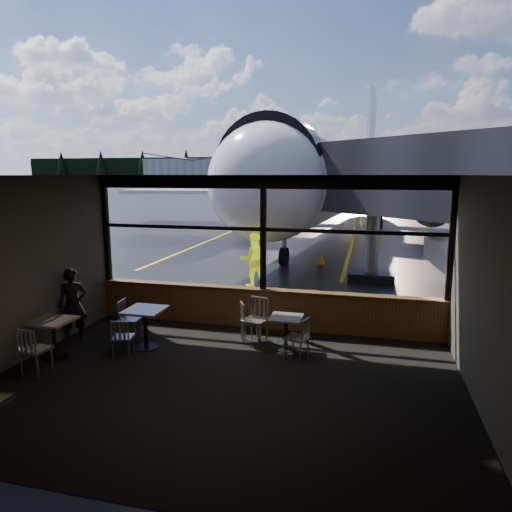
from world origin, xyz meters
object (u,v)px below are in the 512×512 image
at_px(chair_near_e, 297,338).
at_px(chair_mid_s, 123,338).
at_px(chair_near_w, 251,322).
at_px(cone_nose, 321,258).
at_px(chair_mid_w, 131,320).
at_px(ground_crew, 254,260).
at_px(cafe_table_left, 54,340).
at_px(chair_near_n, 255,321).
at_px(airliner, 342,136).
at_px(chair_left_s, 36,350).
at_px(passenger, 73,305).
at_px(cafe_table_mid, 146,329).
at_px(jet_bridge, 411,210).
at_px(cafe_table_near, 286,333).

height_order(chair_near_e, chair_mid_s, chair_near_e).
relative_size(chair_near_w, cone_nose, 1.84).
bearing_deg(chair_mid_w, chair_mid_s, 17.28).
distance_m(ground_crew, cone_nose, 4.51).
bearing_deg(cafe_table_left, chair_near_n, 26.63).
xyz_separation_m(cafe_table_left, cone_nose, (3.97, 10.73, -0.16)).
xyz_separation_m(airliner, ground_crew, (-1.62, -16.59, -5.07)).
distance_m(chair_mid_s, chair_left_s, 1.53).
bearing_deg(chair_near_n, chair_mid_w, 22.03).
distance_m(chair_near_e, chair_mid_w, 3.66).
bearing_deg(airliner, chair_near_n, -85.02).
xyz_separation_m(chair_left_s, passenger, (-0.37, 1.61, 0.34)).
bearing_deg(chair_near_n, ground_crew, -62.19).
distance_m(cafe_table_left, chair_near_n, 3.95).
bearing_deg(cafe_table_mid, chair_near_n, 21.65).
bearing_deg(airliner, chair_near_e, -82.44).
distance_m(chair_near_w, chair_mid_w, 2.60).
distance_m(cafe_table_mid, chair_near_e, 3.09).
relative_size(chair_mid_w, ground_crew, 0.51).
xyz_separation_m(cafe_table_left, chair_near_e, (4.51, 1.14, 0.02)).
bearing_deg(chair_near_n, chair_left_s, 48.78).
relative_size(chair_near_n, chair_mid_w, 1.11).
bearing_deg(cafe_table_mid, chair_mid_w, 144.01).
bearing_deg(chair_near_w, chair_mid_s, -84.87).
bearing_deg(airliner, chair_mid_s, -90.73).
xyz_separation_m(jet_bridge, cafe_table_mid, (-5.64, -7.32, -1.96)).
height_order(cafe_table_near, chair_left_s, chair_left_s).
relative_size(cafe_table_left, chair_mid_s, 0.99).
xyz_separation_m(airliner, jet_bridge, (3.18, -14.94, -3.54)).
distance_m(jet_bridge, chair_near_e, 7.81).
height_order(chair_left_s, passenger, passenger).
bearing_deg(chair_mid_s, chair_near_w, 21.21).
xyz_separation_m(jet_bridge, chair_near_n, (-3.54, -6.49, -1.89)).
distance_m(jet_bridge, cafe_table_near, 7.57).
height_order(jet_bridge, chair_mid_s, jet_bridge).
bearing_deg(chair_mid_w, passenger, -73.29).
relative_size(chair_near_e, chair_mid_w, 0.97).
height_order(chair_near_w, passenger, passenger).
height_order(chair_near_w, cone_nose, chair_near_w).
bearing_deg(chair_left_s, jet_bridge, 56.04).
bearing_deg(passenger, chair_near_e, -33.59).
relative_size(cafe_table_left, passenger, 0.50).
height_order(airliner, cafe_table_mid, airliner).
bearing_deg(airliner, cafe_table_near, -83.16).
bearing_deg(airliner, chair_near_w, -85.32).
relative_size(passenger, ground_crew, 0.93).
relative_size(chair_near_n, chair_mid_s, 1.21).
relative_size(jet_bridge, chair_left_s, 12.08).
bearing_deg(airliner, cone_nose, -83.67).
distance_m(chair_mid_w, passenger, 1.22).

